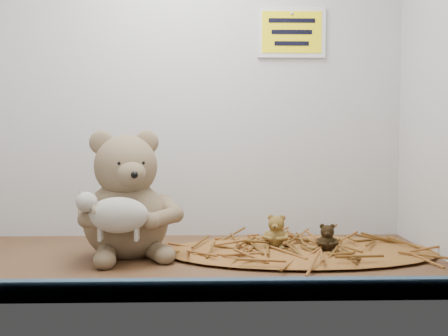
{
  "coord_description": "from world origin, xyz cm",
  "views": [
    {
      "loc": [
        7.59,
        -122.39,
        28.76
      ],
      "look_at": [
        11.11,
        1.4,
        20.45
      ],
      "focal_mm": 45.0,
      "sensor_mm": 36.0,
      "label": 1
    }
  ],
  "objects_px": {
    "main_teddy": "(126,194)",
    "mini_teddy_brown": "(327,236)",
    "mini_teddy_tan": "(276,230)",
    "toy_lamb": "(118,215)"
  },
  "relations": [
    {
      "from": "toy_lamb",
      "to": "mini_teddy_tan",
      "type": "xyz_separation_m",
      "value": [
        0.35,
        0.15,
        -0.06
      ]
    },
    {
      "from": "main_teddy",
      "to": "mini_teddy_brown",
      "type": "height_order",
      "value": "main_teddy"
    },
    {
      "from": "mini_teddy_brown",
      "to": "main_teddy",
      "type": "bearing_deg",
      "value": -170.31
    },
    {
      "from": "main_teddy",
      "to": "mini_teddy_tan",
      "type": "height_order",
      "value": "main_teddy"
    },
    {
      "from": "main_teddy",
      "to": "mini_teddy_tan",
      "type": "bearing_deg",
      "value": -12.2
    },
    {
      "from": "main_teddy",
      "to": "toy_lamb",
      "type": "height_order",
      "value": "main_teddy"
    },
    {
      "from": "toy_lamb",
      "to": "mini_teddy_brown",
      "type": "relative_size",
      "value": 2.58
    },
    {
      "from": "main_teddy",
      "to": "toy_lamb",
      "type": "bearing_deg",
      "value": -109.46
    },
    {
      "from": "mini_teddy_tan",
      "to": "mini_teddy_brown",
      "type": "height_order",
      "value": "mini_teddy_tan"
    },
    {
      "from": "main_teddy",
      "to": "mini_teddy_brown",
      "type": "bearing_deg",
      "value": -19.61
    }
  ]
}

